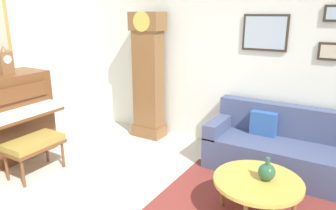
{
  "coord_description": "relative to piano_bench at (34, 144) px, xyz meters",
  "views": [
    {
      "loc": [
        1.87,
        -2.04,
        2.02
      ],
      "look_at": [
        -0.14,
        1.29,
        0.87
      ],
      "focal_mm": 33.88,
      "sensor_mm": 36.0,
      "label": 1
    }
  ],
  "objects": [
    {
      "name": "mantel_clock",
      "position": [
        -0.73,
        0.23,
        0.97
      ],
      "size": [
        0.13,
        0.18,
        0.38
      ],
      "color": "brown",
      "rests_on": "piano"
    },
    {
      "name": "green_jug",
      "position": [
        2.75,
        0.61,
        0.1
      ],
      "size": [
        0.17,
        0.17,
        0.24
      ],
      "color": "#234C33",
      "rests_on": "coffee_table"
    },
    {
      "name": "couch",
      "position": [
        2.69,
        1.71,
        -0.09
      ],
      "size": [
        1.9,
        0.8,
        0.84
      ],
      "color": "#424C70",
      "rests_on": "ground_plane"
    },
    {
      "name": "wall_back",
      "position": [
        1.51,
        2.15,
        1.0
      ],
      "size": [
        5.3,
        0.13,
        2.8
      ],
      "color": "silver",
      "rests_on": "ground_plane"
    },
    {
      "name": "grandfather_clock",
      "position": [
        0.5,
        1.85,
        0.56
      ],
      "size": [
        0.52,
        0.34,
        2.03
      ],
      "color": "brown",
      "rests_on": "ground_plane"
    },
    {
      "name": "coffee_table",
      "position": [
        2.68,
        0.57,
        -0.02
      ],
      "size": [
        0.88,
        0.88,
        0.42
      ],
      "color": "gold",
      "rests_on": "ground_plane"
    },
    {
      "name": "piano_bench",
      "position": [
        0.0,
        0.0,
        0.0
      ],
      "size": [
        0.42,
        0.7,
        0.48
      ],
      "color": "brown",
      "rests_on": "ground_plane"
    },
    {
      "name": "area_rug",
      "position": [
        2.68,
        0.71,
        -0.4
      ],
      "size": [
        2.1,
        1.5,
        0.01
      ],
      "primitive_type": "cube",
      "color": "maroon",
      "rests_on": "ground_plane"
    }
  ]
}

